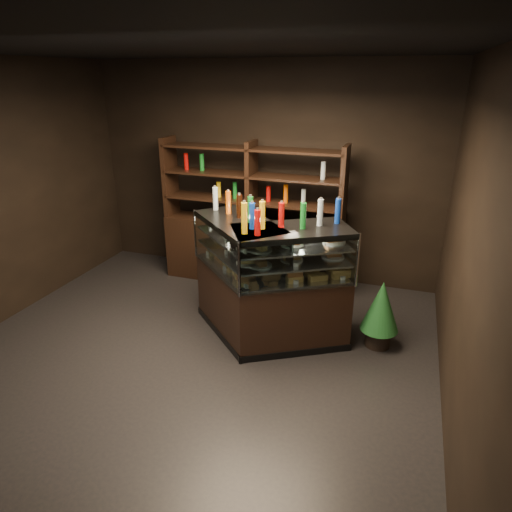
{
  "coord_description": "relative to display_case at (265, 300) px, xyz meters",
  "views": [
    {
      "loc": [
        1.98,
        -3.61,
        2.8
      ],
      "look_at": [
        0.54,
        0.61,
        1.01
      ],
      "focal_mm": 32.0,
      "sensor_mm": 36.0,
      "label": 1
    }
  ],
  "objects": [
    {
      "name": "ground",
      "position": [
        -0.62,
        -0.71,
        -0.46
      ],
      "size": [
        5.0,
        5.0,
        0.0
      ],
      "primitive_type": "plane",
      "color": "black",
      "rests_on": "ground"
    },
    {
      "name": "food_display",
      "position": [
        -0.0,
        -0.01,
        0.56
      ],
      "size": [
        1.63,
        0.91,
        0.42
      ],
      "color": "#B76C42",
      "rests_on": "display_case"
    },
    {
      "name": "back_shelving",
      "position": [
        -0.63,
        1.34,
        0.15
      ],
      "size": [
        2.52,
        0.43,
        2.0
      ],
      "rotation": [
        0.0,
        0.0,
        -0.01
      ],
      "color": "black",
      "rests_on": "ground"
    },
    {
      "name": "potted_conifer",
      "position": [
        1.24,
        0.21,
        0.04
      ],
      "size": [
        0.41,
        0.41,
        0.88
      ],
      "rotation": [
        0.0,
        0.0,
        -0.02
      ],
      "color": "black",
      "rests_on": "ground"
    },
    {
      "name": "bottles_top",
      "position": [
        0.0,
        0.0,
        1.03
      ],
      "size": [
        1.45,
        0.76,
        0.3
      ],
      "color": "silver",
      "rests_on": "display_case"
    },
    {
      "name": "room_shell",
      "position": [
        -0.62,
        -0.71,
        1.49
      ],
      "size": [
        5.02,
        5.02,
        3.01
      ],
      "color": "black",
      "rests_on": "ground"
    },
    {
      "name": "display_case",
      "position": [
        0.0,
        0.0,
        0.0
      ],
      "size": [
        1.94,
        1.31,
        1.35
      ],
      "rotation": [
        0.0,
        0.0,
        -0.12
      ],
      "color": "black",
      "rests_on": "ground"
    }
  ]
}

